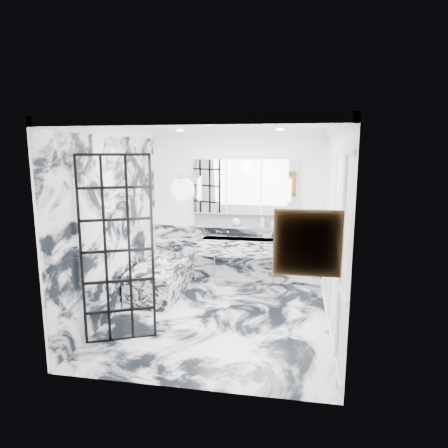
% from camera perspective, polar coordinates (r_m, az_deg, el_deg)
% --- Properties ---
extents(floor, '(3.60, 3.60, 0.00)m').
position_cam_1_polar(floor, '(6.10, -0.81, -13.36)').
color(floor, silver).
rests_on(floor, ground).
extents(ceiling, '(3.60, 3.60, 0.00)m').
position_cam_1_polar(ceiling, '(5.59, -0.88, 13.88)').
color(ceiling, white).
rests_on(ceiling, wall_back).
extents(wall_back, '(3.60, 0.00, 3.60)m').
position_cam_1_polar(wall_back, '(7.44, 1.80, 2.22)').
color(wall_back, white).
rests_on(wall_back, floor).
extents(wall_front, '(3.60, 0.00, 3.60)m').
position_cam_1_polar(wall_front, '(3.98, -5.81, -5.14)').
color(wall_front, white).
rests_on(wall_front, floor).
extents(wall_left, '(0.00, 3.60, 3.60)m').
position_cam_1_polar(wall_left, '(6.19, -15.55, 0.16)').
color(wall_left, white).
rests_on(wall_left, floor).
extents(wall_right, '(0.00, 3.60, 3.60)m').
position_cam_1_polar(wall_right, '(5.61, 15.42, -0.87)').
color(wall_right, white).
rests_on(wall_right, floor).
extents(marble_clad_back, '(3.18, 0.05, 1.05)m').
position_cam_1_polar(marble_clad_back, '(7.59, 1.74, -4.36)').
color(marble_clad_back, silver).
rests_on(marble_clad_back, floor).
extents(marble_clad_left, '(0.02, 3.56, 2.68)m').
position_cam_1_polar(marble_clad_left, '(6.19, -15.39, -0.39)').
color(marble_clad_left, silver).
rests_on(marble_clad_left, floor).
extents(panel_molding, '(0.03, 3.40, 2.30)m').
position_cam_1_polar(panel_molding, '(5.63, 15.17, -1.87)').
color(panel_molding, white).
rests_on(panel_molding, floor).
extents(soap_bottle_a, '(0.10, 0.10, 0.22)m').
position_cam_1_polar(soap_bottle_a, '(7.32, 5.53, 0.48)').
color(soap_bottle_a, '#8C5919').
rests_on(soap_bottle_a, ledge).
extents(soap_bottle_b, '(0.11, 0.11, 0.18)m').
position_cam_1_polar(soap_bottle_b, '(7.31, 8.66, 0.21)').
color(soap_bottle_b, '#4C4C51').
rests_on(soap_bottle_b, ledge).
extents(soap_bottle_c, '(0.13, 0.13, 0.15)m').
position_cam_1_polar(soap_bottle_c, '(7.32, 7.19, 0.14)').
color(soap_bottle_c, silver).
rests_on(soap_bottle_c, ledge).
extents(face_pot, '(0.16, 0.16, 0.16)m').
position_cam_1_polar(face_pot, '(7.38, 1.79, 0.31)').
color(face_pot, white).
rests_on(face_pot, ledge).
extents(amber_bottle, '(0.04, 0.04, 0.10)m').
position_cam_1_polar(amber_bottle, '(7.33, 5.81, -0.01)').
color(amber_bottle, '#8C5919').
rests_on(amber_bottle, ledge).
extents(flower_vase, '(0.07, 0.07, 0.12)m').
position_cam_1_polar(flower_vase, '(6.35, -8.75, -6.66)').
color(flower_vase, silver).
rests_on(flower_vase, bathtub).
extents(crittall_door, '(0.82, 0.40, 2.42)m').
position_cam_1_polar(crittall_door, '(5.27, -14.98, -3.71)').
color(crittall_door, black).
rests_on(crittall_door, floor).
extents(artwork, '(0.54, 0.05, 0.54)m').
position_cam_1_polar(artwork, '(3.82, 11.82, -2.67)').
color(artwork, '#C04D13').
rests_on(artwork, wall_front).
extents(pendant_light, '(0.26, 0.26, 0.26)m').
position_cam_1_polar(pendant_light, '(4.48, -5.91, 4.92)').
color(pendant_light, white).
rests_on(pendant_light, ceiling).
extents(trough_sink, '(1.60, 0.45, 0.30)m').
position_cam_1_polar(trough_sink, '(7.31, 2.66, -3.29)').
color(trough_sink, silver).
rests_on(trough_sink, wall_back).
extents(ledge, '(1.90, 0.14, 0.04)m').
position_cam_1_polar(ledge, '(7.39, 2.85, -0.43)').
color(ledge, silver).
rests_on(ledge, wall_back).
extents(subway_tile, '(1.90, 0.03, 0.23)m').
position_cam_1_polar(subway_tile, '(7.43, 2.92, 0.68)').
color(subway_tile, white).
rests_on(subway_tile, wall_back).
extents(mirror_cabinet, '(1.90, 0.16, 1.00)m').
position_cam_1_polar(mirror_cabinet, '(7.29, 2.91, 5.37)').
color(mirror_cabinet, white).
rests_on(mirror_cabinet, wall_back).
extents(sconce_left, '(0.07, 0.07, 0.40)m').
position_cam_1_polar(sconce_left, '(7.35, -3.57, 5.09)').
color(sconce_left, white).
rests_on(sconce_left, mirror_cabinet).
extents(sconce_right, '(0.07, 0.07, 0.40)m').
position_cam_1_polar(sconce_right, '(7.15, 9.37, 4.82)').
color(sconce_right, white).
rests_on(sconce_right, mirror_cabinet).
extents(bathtub, '(0.75, 1.65, 0.55)m').
position_cam_1_polar(bathtub, '(7.11, -8.84, -7.62)').
color(bathtub, silver).
rests_on(bathtub, floor).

